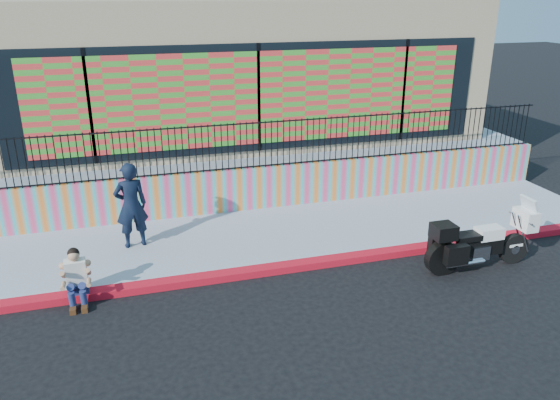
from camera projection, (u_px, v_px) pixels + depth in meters
name	position (u px, v px, depth m)	size (l,w,h in m)	color
ground	(309.00, 267.00, 11.54)	(90.00, 90.00, 0.00)	black
red_curb	(309.00, 264.00, 11.51)	(16.00, 0.30, 0.15)	#AB0C16
sidewalk	(286.00, 233.00, 12.99)	(16.00, 3.00, 0.15)	#8891A3
mural_wall	(268.00, 187.00, 14.20)	(16.00, 0.20, 1.10)	#F64075
metal_fence	(268.00, 144.00, 13.79)	(15.80, 0.04, 1.20)	black
elevated_platform	(229.00, 141.00, 18.80)	(16.00, 10.00, 1.25)	#8891A3
storefront_building	(228.00, 64.00, 17.66)	(14.00, 8.06, 4.00)	tan
police_motorcycle	(478.00, 241.00, 11.28)	(2.38, 0.79, 1.48)	black
police_officer	(131.00, 205.00, 11.84)	(0.70, 0.46, 1.92)	black
seated_man	(77.00, 283.00, 10.02)	(0.54, 0.71, 1.06)	navy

